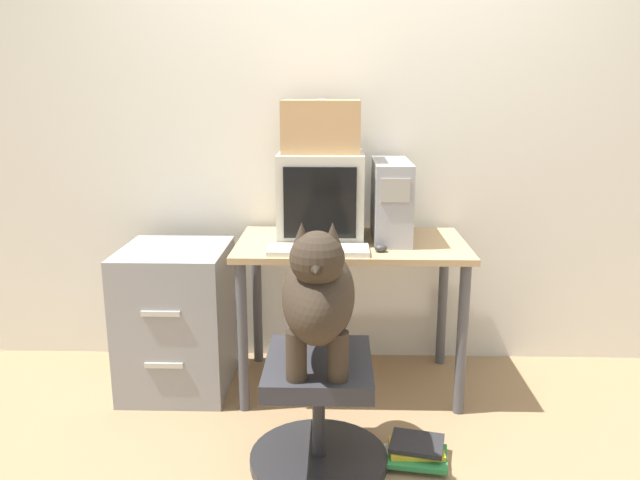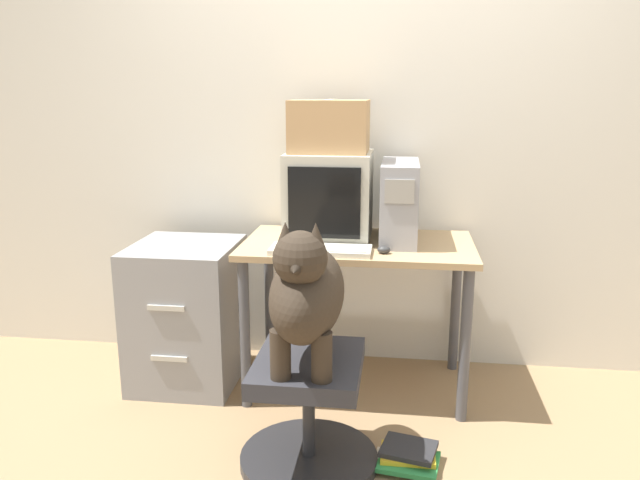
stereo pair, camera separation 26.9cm
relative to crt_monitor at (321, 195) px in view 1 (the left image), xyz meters
The scene contains 12 objects.
ground_plane 1.05m from the crt_monitor, 69.68° to the right, with size 12.00×12.00×0.00m, color #937551.
wall_back 0.48m from the crt_monitor, 63.84° to the left, with size 8.00×0.05×2.60m.
desk 0.36m from the crt_monitor, 28.82° to the right, with size 1.10×0.64×0.75m.
crt_monitor is the anchor object (origin of this frame).
pc_tower 0.34m from the crt_monitor, ahead, with size 0.17×0.47×0.38m.
keyboard 0.36m from the crt_monitor, 90.81° to the right, with size 0.45×0.18×0.03m.
computer_mouse 0.44m from the crt_monitor, 44.47° to the right, with size 0.06×0.05×0.04m.
office_chair 1.07m from the crt_monitor, 89.13° to the right, with size 0.55×0.55×0.45m.
dog 0.85m from the crt_monitor, 89.17° to the right, with size 0.27×0.60×0.57m.
filing_cabinet 0.94m from the crt_monitor, behind, with size 0.51×0.54×0.72m.
cardboard_box 0.33m from the crt_monitor, 90.00° to the left, with size 0.37×0.32×0.25m.
book_stack_floor 1.26m from the crt_monitor, 61.61° to the right, with size 0.28×0.25×0.08m.
Camera 1 is at (-0.07, -2.60, 1.47)m, focal length 35.00 mm.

